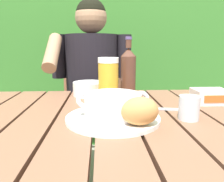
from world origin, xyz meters
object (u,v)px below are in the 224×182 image
at_px(table_knife, 155,108).
at_px(diner_bowl, 89,89).
at_px(chair_near_diner, 94,113).
at_px(bread_roll, 140,111).
at_px(beer_bottle, 128,72).
at_px(person_eating, 92,86).
at_px(butter_tub, 210,96).
at_px(soup_bowl, 113,104).
at_px(beer_glass, 108,80).
at_px(serving_plate, 113,118).
at_px(water_glass_small, 189,108).

distance_m(table_knife, diner_bowl, 0.35).
distance_m(chair_near_diner, bread_roll, 1.03).
xyz_separation_m(chair_near_diner, beer_bottle, (0.17, -0.60, 0.36)).
bearing_deg(person_eating, butter_tub, -46.64).
height_order(beer_bottle, table_knife, beer_bottle).
bearing_deg(soup_bowl, diner_bowl, 104.05).
bearing_deg(chair_near_diner, person_eating, -90.80).
xyz_separation_m(beer_bottle, diner_bowl, (-0.17, 0.06, -0.08)).
distance_m(beer_glass, beer_bottle, 0.11).
bearing_deg(soup_bowl, serving_plate, 0.00).
relative_size(soup_bowl, beer_glass, 1.25).
height_order(chair_near_diner, person_eating, person_eating).
distance_m(beer_bottle, table_knife, 0.23).
relative_size(chair_near_diner, beer_bottle, 3.94).
relative_size(chair_near_diner, water_glass_small, 13.88).
height_order(bread_roll, water_glass_small, bread_roll).
height_order(beer_glass, table_knife, beer_glass).
height_order(soup_bowl, bread_roll, same).
distance_m(soup_bowl, diner_bowl, 0.36).
distance_m(serving_plate, table_knife, 0.19).
xyz_separation_m(chair_near_diner, water_glass_small, (0.32, -0.91, 0.29)).
height_order(soup_bowl, diner_bowl, soup_bowl).
bearing_deg(person_eating, beer_bottle, -66.43).
xyz_separation_m(bread_roll, table_knife, (0.09, 0.18, -0.05)).
bearing_deg(water_glass_small, butter_tub, 49.78).
distance_m(beer_glass, water_glass_small, 0.35).
distance_m(bread_roll, butter_tub, 0.42).
distance_m(soup_bowl, beer_glass, 0.24).
height_order(butter_tub, diner_bowl, diner_bowl).
distance_m(person_eating, butter_tub, 0.71).
height_order(beer_glass, water_glass_small, beer_glass).
xyz_separation_m(water_glass_small, butter_tub, (0.16, 0.19, -0.01)).
height_order(serving_plate, soup_bowl, soup_bowl).
distance_m(person_eating, beer_glass, 0.48).
xyz_separation_m(bread_roll, beer_bottle, (0.02, 0.38, 0.06)).
relative_size(butter_tub, table_knife, 0.82).
relative_size(beer_glass, butter_tub, 1.38).
relative_size(serving_plate, beer_glass, 1.62).
distance_m(bread_roll, beer_bottle, 0.38).
xyz_separation_m(chair_near_diner, serving_plate, (0.09, -0.90, 0.26)).
distance_m(person_eating, water_glass_small, 0.78).
distance_m(serving_plate, beer_bottle, 0.33).
distance_m(serving_plate, butter_tub, 0.44).
bearing_deg(bread_roll, butter_tub, 38.70).
bearing_deg(water_glass_small, diner_bowl, 131.68).
xyz_separation_m(chair_near_diner, bread_roll, (0.16, -0.98, 0.30)).
bearing_deg(butter_tub, beer_bottle, 159.86).
bearing_deg(beer_glass, person_eating, 100.72).
bearing_deg(water_glass_small, chair_near_diner, 109.56).
relative_size(chair_near_diner, soup_bowl, 4.65).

